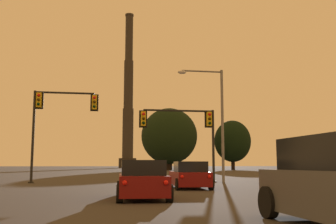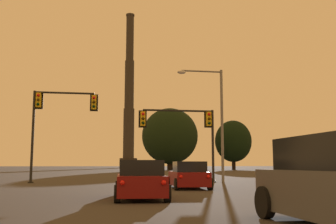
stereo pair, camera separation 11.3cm
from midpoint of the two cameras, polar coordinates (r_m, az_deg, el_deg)
hatchback_center_lane_second at (r=15.05m, az=-3.81°, el=-9.95°), size 2.05×4.16×1.44m
hatchback_right_lane_front at (r=21.49m, az=3.14°, el=-9.25°), size 2.08×4.17×1.44m
traffic_light_overhead_left at (r=29.15m, az=-16.03°, el=-0.13°), size 4.67×0.50×6.50m
traffic_light_overhead_right at (r=28.59m, az=2.97°, el=-2.07°), size 5.63×0.50×5.27m
street_lamp at (r=29.02m, az=6.88°, el=0.05°), size 3.44×0.36×8.28m
smokestack at (r=154.43m, az=-5.65°, el=0.88°), size 6.74×6.74×61.46m
treeline_right_mid at (r=97.35m, az=9.48°, el=-4.20°), size 8.96×8.06×12.00m
treeline_center_right at (r=90.62m, az=0.32°, el=-3.51°), size 12.89×11.60×14.23m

